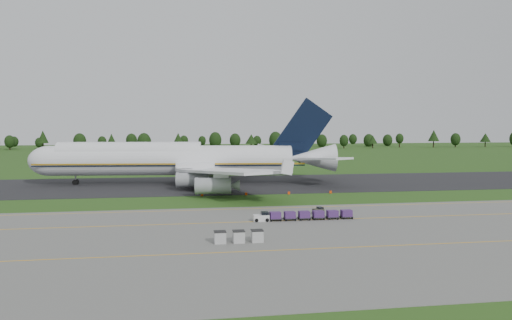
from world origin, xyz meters
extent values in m
plane|color=#234715|center=(0.00, 0.00, 0.00)|extent=(600.00, 600.00, 0.00)
cube|color=#60605C|center=(0.00, -34.00, 0.03)|extent=(300.00, 52.00, 0.06)
cube|color=black|center=(0.00, 28.00, 0.04)|extent=(300.00, 40.00, 0.08)
cube|color=#E59E0D|center=(0.00, -22.00, 0.07)|extent=(300.00, 0.25, 0.01)
cube|color=#E59E0D|center=(0.00, -40.00, 0.07)|extent=(300.00, 0.20, 0.01)
cube|color=#E59E0D|center=(0.00, -10.00, 0.07)|extent=(120.00, 0.20, 0.01)
cylinder|color=black|center=(-114.29, 226.19, 1.66)|extent=(0.70, 0.70, 3.32)
sphere|color=#1F3913|center=(-114.29, 226.19, 5.07)|extent=(6.02, 6.02, 6.02)
cylinder|color=black|center=(-92.85, 217.79, 2.15)|extent=(0.70, 0.70, 4.31)
cone|color=#1F3913|center=(-92.85, 217.79, 8.14)|extent=(6.39, 6.39, 7.66)
cylinder|color=black|center=(-73.29, 226.32, 1.64)|extent=(0.70, 0.70, 3.29)
sphere|color=#1F3913|center=(-73.29, 226.32, 5.02)|extent=(7.82, 7.82, 7.82)
cylinder|color=black|center=(-53.65, 222.67, 1.79)|extent=(0.70, 0.70, 3.57)
cone|color=#1F3913|center=(-53.65, 222.67, 6.75)|extent=(5.44, 5.44, 6.35)
cylinder|color=black|center=(-33.27, 213.43, 1.64)|extent=(0.70, 0.70, 3.28)
sphere|color=#1F3913|center=(-33.27, 213.43, 5.00)|extent=(8.24, 8.24, 8.24)
cylinder|color=black|center=(-12.65, 212.79, 1.86)|extent=(0.70, 0.70, 3.72)
cone|color=#1F3913|center=(-12.65, 212.79, 7.03)|extent=(6.37, 6.37, 6.62)
cylinder|color=black|center=(10.25, 213.85, 1.89)|extent=(0.70, 0.70, 3.77)
sphere|color=#1F3913|center=(10.25, 213.85, 5.77)|extent=(7.82, 7.82, 7.82)
cylinder|color=black|center=(32.95, 213.35, 1.69)|extent=(0.70, 0.70, 3.39)
cone|color=#1F3913|center=(32.95, 213.35, 6.40)|extent=(7.47, 7.47, 6.02)
cylinder|color=black|center=(51.35, 227.23, 1.70)|extent=(0.70, 0.70, 3.39)
sphere|color=#1F3913|center=(51.35, 227.23, 5.18)|extent=(8.69, 8.69, 8.69)
cylinder|color=black|center=(70.58, 217.45, 1.56)|extent=(0.70, 0.70, 3.12)
cone|color=#1F3913|center=(70.58, 217.45, 5.90)|extent=(6.28, 6.28, 5.55)
cylinder|color=black|center=(93.89, 213.03, 1.66)|extent=(0.70, 0.70, 3.33)
sphere|color=#1F3913|center=(93.89, 213.03, 5.08)|extent=(5.84, 5.84, 5.84)
cylinder|color=black|center=(113.92, 213.77, 1.51)|extent=(0.70, 0.70, 3.02)
cone|color=#1F3913|center=(113.92, 213.77, 5.70)|extent=(6.20, 6.20, 5.37)
cylinder|color=black|center=(135.57, 219.99, 1.98)|extent=(0.70, 0.70, 3.95)
sphere|color=#1F3913|center=(135.57, 219.99, 6.04)|extent=(5.30, 5.30, 5.30)
cylinder|color=black|center=(157.81, 215.33, 2.15)|extent=(0.70, 0.70, 4.30)
cone|color=#1F3913|center=(157.81, 215.33, 8.12)|extent=(7.38, 7.38, 7.65)
cylinder|color=black|center=(175.55, 218.21, 1.77)|extent=(0.70, 0.70, 3.53)
sphere|color=#1F3913|center=(175.55, 218.21, 5.40)|extent=(6.56, 6.56, 6.56)
cylinder|color=black|center=(197.32, 217.29, 1.74)|extent=(0.70, 0.70, 3.47)
cone|color=#1F3913|center=(197.32, 217.29, 6.56)|extent=(7.07, 7.07, 6.17)
cylinder|color=white|center=(-15.14, 30.62, 6.09)|extent=(61.39, 13.86, 7.56)
cylinder|color=white|center=(-25.58, 31.72, 7.88)|extent=(36.14, 9.58, 5.90)
sphere|color=white|center=(-45.44, 33.79, 6.09)|extent=(7.56, 7.56, 7.56)
cone|color=white|center=(20.91, 26.86, 6.62)|extent=(12.24, 8.35, 7.19)
cube|color=gold|center=(-15.53, 26.84, 5.46)|extent=(66.88, 7.05, 0.37)
cube|color=white|center=(-3.17, 9.20, 5.15)|extent=(22.11, 37.16, 0.58)
cube|color=white|center=(1.01, 49.11, 5.15)|extent=(27.82, 35.87, 0.58)
cylinder|color=gray|center=(-10.30, 16.81, 2.52)|extent=(7.66, 4.11, 3.36)
cylinder|color=gray|center=(-6.46, 4.79, 2.52)|extent=(7.66, 4.11, 3.36)
cylinder|color=gray|center=(-7.55, 43.14, 2.52)|extent=(7.66, 4.11, 3.36)
cylinder|color=gray|center=(-1.31, 54.11, 2.52)|extent=(7.66, 4.11, 3.36)
cube|color=black|center=(18.32, 27.13, 13.69)|extent=(15.30, 2.17, 16.87)
cube|color=white|center=(21.66, 18.86, 6.93)|extent=(11.19, 14.81, 0.47)
cube|color=white|center=(23.30, 34.53, 6.93)|extent=(12.96, 14.32, 0.47)
cylinder|color=slate|center=(-39.17, 33.14, 1.16)|extent=(0.38, 0.38, 2.31)
cylinder|color=black|center=(-39.17, 33.14, 0.68)|extent=(1.46, 1.08, 1.37)
cylinder|color=slate|center=(-9.36, 25.27, 1.16)|extent=(0.38, 0.38, 2.31)
cylinder|color=black|center=(-9.36, 25.27, 0.68)|extent=(1.46, 1.08, 1.37)
cylinder|color=slate|center=(-8.37, 34.67, 1.16)|extent=(0.38, 0.38, 2.31)
cylinder|color=black|center=(-8.37, 34.67, 0.68)|extent=(1.46, 1.08, 1.37)
cube|color=silver|center=(-0.98, -21.83, 0.57)|extent=(2.42, 1.31, 1.03)
cylinder|color=black|center=(-1.82, -22.48, 0.34)|extent=(0.56, 0.21, 0.56)
cube|color=black|center=(1.26, -21.83, 0.39)|extent=(1.87, 1.40, 0.11)
cube|color=#3F2158|center=(1.26, -21.83, 0.95)|extent=(1.68, 1.31, 1.03)
cylinder|color=black|center=(0.51, -22.48, 0.22)|extent=(0.32, 0.14, 0.32)
cube|color=black|center=(3.59, -21.83, 0.39)|extent=(1.87, 1.40, 0.11)
cube|color=#3F2158|center=(3.59, -21.83, 0.95)|extent=(1.68, 1.31, 1.03)
cylinder|color=black|center=(2.84, -22.48, 0.22)|extent=(0.32, 0.14, 0.32)
cube|color=black|center=(5.92, -21.83, 0.39)|extent=(1.87, 1.40, 0.11)
cube|color=#3F2158|center=(5.92, -21.83, 0.95)|extent=(1.68, 1.31, 1.03)
cylinder|color=black|center=(5.18, -22.48, 0.22)|extent=(0.32, 0.14, 0.32)
cube|color=black|center=(8.25, -21.83, 0.39)|extent=(1.87, 1.40, 0.11)
cube|color=#3F2158|center=(8.25, -21.83, 0.95)|extent=(1.68, 1.31, 1.03)
cylinder|color=black|center=(7.51, -22.48, 0.22)|extent=(0.32, 0.14, 0.32)
cube|color=black|center=(10.59, -21.83, 0.39)|extent=(1.87, 1.40, 0.11)
cube|color=#3F2158|center=(10.59, -21.83, 0.95)|extent=(1.68, 1.31, 1.03)
cylinder|color=black|center=(9.84, -22.48, 0.22)|extent=(0.32, 0.14, 0.32)
cube|color=black|center=(12.92, -21.83, 0.39)|extent=(1.87, 1.40, 0.11)
cube|color=#3F2158|center=(12.92, -21.83, 0.95)|extent=(1.68, 1.31, 1.03)
cylinder|color=black|center=(12.17, -22.48, 0.22)|extent=(0.32, 0.14, 0.32)
cylinder|color=black|center=(-0.98, -21.83, 0.34)|extent=(0.56, 0.21, 0.56)
cube|color=#313424|center=(9.46, -17.62, 0.56)|extent=(2.07, 1.64, 0.99)
cylinder|color=black|center=(8.83, -18.16, 0.31)|extent=(0.51, 0.18, 0.51)
cylinder|color=black|center=(10.10, -17.08, 0.31)|extent=(0.51, 0.18, 0.51)
cube|color=#ACACAC|center=(-8.62, -35.31, 0.79)|extent=(1.46, 1.46, 1.46)
cube|color=black|center=(-8.62, -35.31, 1.55)|extent=(1.55, 1.55, 0.07)
cube|color=#ACACAC|center=(-6.22, -35.31, 0.79)|extent=(1.46, 1.46, 1.46)
cube|color=black|center=(-6.22, -35.31, 1.55)|extent=(1.55, 1.55, 0.07)
cube|color=#ACACAC|center=(-3.82, -35.31, 0.79)|extent=(1.46, 1.46, 1.46)
cube|color=black|center=(-3.82, -35.31, 1.55)|extent=(1.55, 1.55, 0.07)
cube|color=#ED3F07|center=(-8.68, 7.50, 0.30)|extent=(0.50, 0.12, 0.60)
cube|color=black|center=(-8.68, 7.50, 0.02)|extent=(0.30, 0.30, 0.04)
cube|color=#ED3F07|center=(0.75, 7.50, 0.30)|extent=(0.50, 0.12, 0.60)
cube|color=black|center=(0.75, 7.50, 0.02)|extent=(0.30, 0.30, 0.04)
cube|color=#ED3F07|center=(10.18, 7.50, 0.30)|extent=(0.50, 0.12, 0.60)
cube|color=black|center=(10.18, 7.50, 0.02)|extent=(0.30, 0.30, 0.04)
cube|color=#ED3F07|center=(19.61, 7.50, 0.30)|extent=(0.50, 0.12, 0.60)
cube|color=black|center=(19.61, 7.50, 0.02)|extent=(0.30, 0.30, 0.04)
camera|label=1|loc=(-14.01, -97.77, 15.05)|focal=35.00mm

